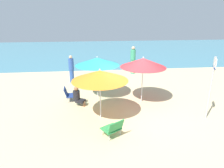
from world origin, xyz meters
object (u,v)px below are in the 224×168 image
(umbrella_teal, at_px, (97,61))
(person_c, at_px, (78,96))
(person_a, at_px, (133,60))
(beach_chair_a, at_px, (69,94))
(warning_sign, at_px, (212,80))
(beach_chair_c, at_px, (103,82))
(person_b, at_px, (71,69))
(beach_chair_b, at_px, (113,128))
(umbrella_orange, at_px, (100,75))
(umbrella_red, at_px, (143,63))

(umbrella_teal, bearing_deg, person_c, -137.68)
(umbrella_teal, xyz_separation_m, person_a, (2.44, 3.86, -0.83))
(beach_chair_a, bearing_deg, warning_sign, -26.22)
(beach_chair_c, height_order, person_b, person_b)
(umbrella_teal, relative_size, person_a, 1.11)
(beach_chair_b, relative_size, beach_chair_c, 1.08)
(umbrella_orange, xyz_separation_m, warning_sign, (3.95, -0.46, -0.14))
(beach_chair_c, height_order, warning_sign, warning_sign)
(umbrella_teal, bearing_deg, person_b, 120.44)
(beach_chair_b, height_order, beach_chair_c, beach_chair_b)
(beach_chair_a, height_order, beach_chair_b, beach_chair_b)
(beach_chair_b, xyz_separation_m, person_a, (2.09, 7.21, 0.56))
(person_c, bearing_deg, person_a, 81.32)
(umbrella_teal, height_order, person_a, umbrella_teal)
(umbrella_red, relative_size, person_b, 1.30)
(umbrella_orange, xyz_separation_m, beach_chair_c, (0.31, 3.35, -1.35))
(beach_chair_a, height_order, person_b, person_b)
(person_c, relative_size, warning_sign, 0.36)
(beach_chair_b, distance_m, warning_sign, 3.92)
(beach_chair_c, bearing_deg, person_a, 173.37)
(beach_chair_a, bearing_deg, person_b, 87.92)
(umbrella_red, height_order, person_c, umbrella_red)
(beach_chair_c, bearing_deg, beach_chair_b, 33.47)
(beach_chair_c, relative_size, person_c, 0.84)
(umbrella_red, relative_size, person_c, 2.39)
(person_b, bearing_deg, warning_sign, -1.25)
(beach_chair_c, distance_m, warning_sign, 5.41)
(umbrella_red, height_order, umbrella_teal, umbrella_red)
(umbrella_red, distance_m, person_a, 4.68)
(beach_chair_b, height_order, person_b, person_b)
(warning_sign, bearing_deg, person_b, 161.60)
(umbrella_orange, xyz_separation_m, beach_chair_b, (0.33, -1.34, -1.33))
(beach_chair_c, xyz_separation_m, person_b, (-1.73, 1.03, 0.47))
(beach_chair_a, height_order, beach_chair_c, beach_chair_a)
(umbrella_teal, bearing_deg, umbrella_orange, -89.27)
(beach_chair_b, distance_m, person_a, 7.52)
(umbrella_teal, distance_m, beach_chair_a, 1.94)
(umbrella_teal, bearing_deg, beach_chair_b, -83.99)
(beach_chair_a, distance_m, person_a, 5.62)
(beach_chair_c, relative_size, warning_sign, 0.30)
(umbrella_orange, bearing_deg, umbrella_teal, 90.73)
(umbrella_orange, xyz_separation_m, person_a, (2.42, 5.86, -0.77))
(umbrella_teal, xyz_separation_m, beach_chair_a, (-1.32, -0.28, -1.39))
(umbrella_red, relative_size, beach_chair_b, 2.62)
(umbrella_orange, height_order, beach_chair_b, umbrella_orange)
(person_a, xyz_separation_m, warning_sign, (1.54, -6.32, 0.63))
(umbrella_teal, height_order, beach_chair_a, umbrella_teal)
(umbrella_red, bearing_deg, person_a, 83.49)
(umbrella_red, xyz_separation_m, beach_chair_c, (-1.58, 2.05, -1.47))
(beach_chair_c, height_order, person_c, person_c)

